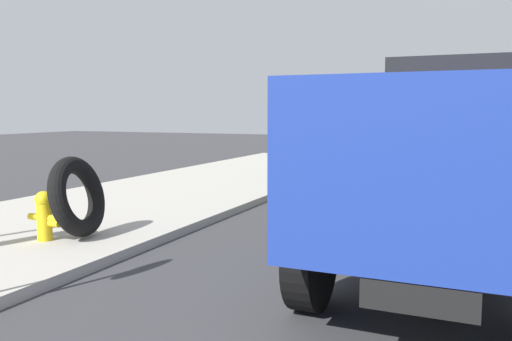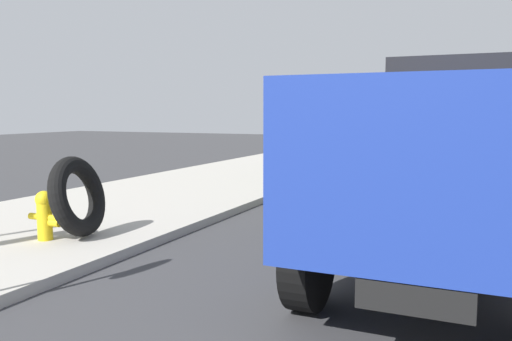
{
  "view_description": "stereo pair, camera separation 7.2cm",
  "coord_description": "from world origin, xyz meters",
  "px_view_note": "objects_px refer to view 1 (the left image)",
  "views": [
    {
      "loc": [
        -5.39,
        -0.67,
        2.11
      ],
      "look_at": [
        2.53,
        2.73,
        1.16
      ],
      "focal_mm": 37.67,
      "sensor_mm": 36.0,
      "label": 1
    },
    {
      "loc": [
        -5.36,
        -0.74,
        2.11
      ],
      "look_at": [
        2.53,
        2.73,
        1.16
      ],
      "focal_mm": 37.67,
      "sensor_mm": 36.0,
      "label": 2
    }
  ],
  "objects_px": {
    "fire_hydrant": "(45,214)",
    "dump_truck_green": "(411,127)",
    "loose_tire": "(78,197)",
    "dump_truck_blue": "(457,148)"
  },
  "relations": [
    {
      "from": "dump_truck_green",
      "to": "dump_truck_blue",
      "type": "bearing_deg",
      "value": -169.41
    },
    {
      "from": "loose_tire",
      "to": "fire_hydrant",
      "type": "bearing_deg",
      "value": 134.65
    },
    {
      "from": "fire_hydrant",
      "to": "loose_tire",
      "type": "height_order",
      "value": "loose_tire"
    },
    {
      "from": "dump_truck_green",
      "to": "fire_hydrant",
      "type": "bearing_deg",
      "value": 161.84
    },
    {
      "from": "fire_hydrant",
      "to": "dump_truck_green",
      "type": "distance_m",
      "value": 12.45
    },
    {
      "from": "fire_hydrant",
      "to": "dump_truck_green",
      "type": "height_order",
      "value": "dump_truck_green"
    },
    {
      "from": "loose_tire",
      "to": "dump_truck_green",
      "type": "height_order",
      "value": "dump_truck_green"
    },
    {
      "from": "loose_tire",
      "to": "dump_truck_blue",
      "type": "height_order",
      "value": "dump_truck_blue"
    },
    {
      "from": "fire_hydrant",
      "to": "dump_truck_blue",
      "type": "distance_m",
      "value": 6.09
    },
    {
      "from": "fire_hydrant",
      "to": "dump_truck_blue",
      "type": "bearing_deg",
      "value": -73.36
    }
  ]
}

